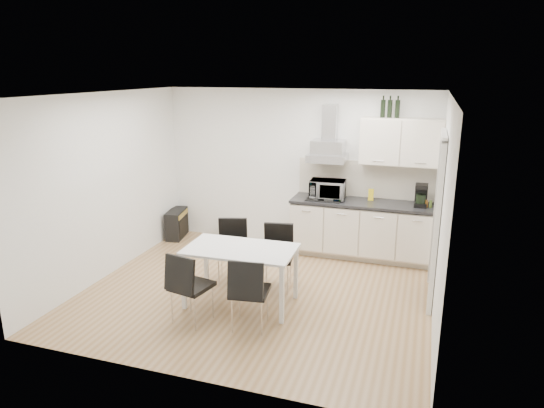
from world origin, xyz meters
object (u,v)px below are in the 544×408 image
Objects in this scene: chair_near_right at (250,292)px; guitar_amp at (177,224)px; floor_speaker at (224,230)px; kitchenette at (366,207)px; chair_far_right at (277,258)px; dining_table at (241,254)px; chair_far_left at (232,252)px; chair_near_left at (192,287)px.

chair_near_right is 3.46m from guitar_amp.
kitchenette is at bearing -27.69° from floor_speaker.
kitchenette reaches higher than chair_near_right.
guitar_amp is (-2.33, 1.46, -0.19)m from chair_far_right.
dining_table is 0.72m from chair_far_left.
guitar_amp reaches higher than floor_speaker.
floor_speaker is at bearing -57.93° from chair_far_right.
chair_near_left is at bearing 49.91° from chair_far_right.
guitar_amp is (-3.29, -0.08, -0.58)m from kitchenette.
guitar_amp is (-1.67, 1.44, -0.19)m from chair_far_left.
guitar_amp is 2.30× the size of floor_speaker.
guitar_amp is (-2.35, 2.54, -0.19)m from chair_near_right.
floor_speaker is at bearing -79.63° from chair_far_left.
kitchenette is 2.46m from dining_table.
kitchenette is at bearing -153.79° from chair_far_left.
chair_near_left is 3.10m from guitar_amp.
chair_near_right is 3.21m from floor_speaker.
chair_near_left is 0.70m from chair_near_right.
chair_far_left is 0.66m from chair_far_right.
chair_far_left and chair_near_right have the same top height.
kitchenette is 2.86× the size of chair_near_right.
chair_far_left reaches higher than floor_speaker.
chair_near_right is at bearing -109.81° from kitchenette.
chair_far_right is 1.00× the size of chair_near_left.
chair_far_right is 1.08m from chair_near_right.
chair_far_right is 2.32m from floor_speaker.
guitar_amp is (-2.03, 2.02, -0.42)m from dining_table.
kitchenette is at bearing 57.70° from dining_table.
chair_far_right is (0.66, -0.03, 0.00)m from chair_far_left.
kitchenette is 3.34m from guitar_amp.
floor_speaker is at bearing 111.66° from chair_near_right.
chair_far_right is 1.34m from chair_near_left.
guitar_amp is at bearing 133.72° from chair_near_left.
dining_table is 0.67m from chair_far_right.
kitchenette reaches higher than dining_table.
dining_table is at bearing -85.40° from floor_speaker.
floor_speaker is (-1.53, 1.71, -0.30)m from chair_far_right.
dining_table is at bearing -120.97° from kitchenette.
dining_table is 2.89m from guitar_amp.
floor_speaker is at bearing 118.11° from chair_near_left.
kitchenette is 2.86× the size of chair_far_left.
floor_speaker is at bearing 176.21° from kitchenette.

